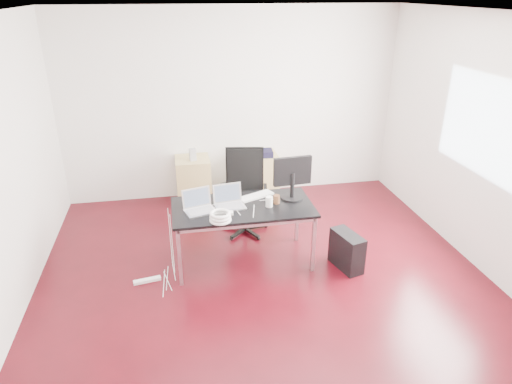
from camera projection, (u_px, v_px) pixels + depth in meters
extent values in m
plane|color=#36060D|center=(265.00, 281.00, 5.10)|extent=(5.00, 5.00, 0.00)
plane|color=silver|center=(268.00, 13.00, 3.96)|extent=(5.00, 5.00, 0.00)
plane|color=silver|center=(232.00, 105.00, 6.77)|extent=(5.00, 0.00, 5.00)
plane|color=silver|center=(368.00, 337.00, 2.29)|extent=(5.00, 0.00, 5.00)
plane|color=silver|center=(491.00, 149.00, 4.95)|extent=(0.00, 5.00, 5.00)
plane|color=white|center=(482.00, 126.00, 5.05)|extent=(0.00, 1.50, 1.50)
cube|color=black|center=(243.00, 207.00, 5.19)|extent=(1.60, 0.80, 0.03)
cube|color=silver|center=(180.00, 258.00, 4.90)|extent=(0.04, 0.04, 0.70)
cube|color=silver|center=(178.00, 227.00, 5.53)|extent=(0.04, 0.04, 0.70)
cube|color=silver|center=(314.00, 244.00, 5.15)|extent=(0.04, 0.04, 0.70)
cube|color=silver|center=(297.00, 216.00, 5.78)|extent=(0.04, 0.04, 0.70)
cylinder|color=black|center=(245.00, 215.00, 6.05)|extent=(0.06, 0.06, 0.47)
cube|color=black|center=(245.00, 197.00, 5.95)|extent=(0.55, 0.53, 0.06)
cube|color=black|center=(245.00, 170.00, 6.02)|extent=(0.47, 0.17, 0.55)
cube|color=tan|center=(193.00, 181.00, 6.85)|extent=(0.50, 0.50, 0.70)
cube|color=tan|center=(260.00, 176.00, 7.03)|extent=(0.50, 0.50, 0.70)
cube|color=black|center=(347.00, 251.00, 5.27)|extent=(0.31, 0.49, 0.44)
cylinder|color=black|center=(228.00, 193.00, 6.94)|extent=(0.25, 0.25, 0.28)
cube|color=white|center=(147.00, 280.00, 5.08)|extent=(0.31, 0.11, 0.04)
cube|color=silver|center=(201.00, 211.00, 5.05)|extent=(0.38, 0.31, 0.01)
cube|color=silver|center=(196.00, 198.00, 5.09)|extent=(0.33, 0.14, 0.22)
cube|color=#475166|center=(197.00, 198.00, 5.09)|extent=(0.29, 0.12, 0.18)
cube|color=silver|center=(230.00, 207.00, 5.15)|extent=(0.36, 0.27, 0.01)
cube|color=silver|center=(227.00, 193.00, 5.21)|extent=(0.33, 0.09, 0.22)
cube|color=#475166|center=(227.00, 193.00, 5.20)|extent=(0.29, 0.07, 0.18)
cylinder|color=black|center=(292.00, 197.00, 5.38)|extent=(0.26, 0.26, 0.02)
cylinder|color=black|center=(292.00, 185.00, 5.31)|extent=(0.05, 0.05, 0.30)
cube|color=black|center=(292.00, 171.00, 5.25)|extent=(0.45, 0.08, 0.34)
cube|color=#475166|center=(292.00, 170.00, 5.28)|extent=(0.40, 0.03, 0.29)
cube|color=white|center=(256.00, 196.00, 5.41)|extent=(0.46, 0.31, 0.02)
cylinder|color=white|center=(269.00, 202.00, 5.15)|extent=(0.11, 0.11, 0.12)
cylinder|color=#54331C|center=(276.00, 199.00, 5.23)|extent=(0.10, 0.10, 0.10)
torus|color=white|center=(220.00, 220.00, 4.84)|extent=(0.24, 0.24, 0.04)
torus|color=white|center=(220.00, 217.00, 4.83)|extent=(0.23, 0.23, 0.04)
torus|color=white|center=(220.00, 214.00, 4.81)|extent=(0.22, 0.22, 0.04)
cube|color=white|center=(230.00, 213.00, 4.99)|extent=(0.07, 0.07, 0.03)
cube|color=#9E9E9E|center=(193.00, 154.00, 6.61)|extent=(0.10, 0.10, 0.18)
cube|color=black|center=(262.00, 153.00, 6.80)|extent=(0.32, 0.27, 0.09)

